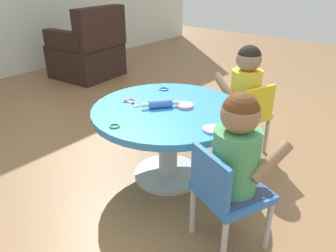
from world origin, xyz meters
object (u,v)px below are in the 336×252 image
(child_chair_left, at_px, (226,192))
(seated_child_right, at_px, (246,82))
(seated_child_left, at_px, (238,148))
(armchair_dark, at_px, (89,52))
(craft_table, at_px, (168,125))
(rolling_pin, at_px, (160,104))
(craft_scissors, at_px, (131,102))
(child_chair_right, at_px, (246,114))

(child_chair_left, relative_size, seated_child_right, 1.05)
(seated_child_left, distance_m, armchair_dark, 3.04)
(craft_table, xyz_separation_m, seated_child_left, (-0.24, -0.59, 0.16))
(child_chair_left, distance_m, rolling_pin, 0.69)
(craft_table, distance_m, craft_scissors, 0.27)
(craft_table, height_order, rolling_pin, rolling_pin)
(craft_table, distance_m, child_chair_right, 0.64)
(armchair_dark, relative_size, rolling_pin, 4.33)
(child_chair_left, xyz_separation_m, seated_child_right, (0.88, 0.38, 0.23))
(craft_table, distance_m, rolling_pin, 0.14)
(craft_table, xyz_separation_m, craft_scissors, (-0.08, 0.23, 0.11))
(child_chair_left, xyz_separation_m, craft_scissors, (0.19, 0.81, 0.18))
(seated_child_left, bearing_deg, child_chair_left, 157.85)
(craft_table, relative_size, rolling_pin, 4.67)
(seated_child_left, xyz_separation_m, seated_child_right, (0.84, 0.40, 0.00))
(craft_table, relative_size, child_chair_left, 1.71)
(seated_child_left, bearing_deg, rolling_pin, 71.70)
(child_chair_right, height_order, craft_scissors, child_chair_right)
(armchair_dark, xyz_separation_m, rolling_pin, (-1.09, -2.11, 0.20))
(rolling_pin, bearing_deg, child_chair_left, -111.76)
(child_chair_right, bearing_deg, child_chair_left, -158.23)
(child_chair_right, height_order, rolling_pin, rolling_pin)
(seated_child_right, bearing_deg, rolling_pin, 160.25)
(seated_child_right, relative_size, craft_scissors, 3.60)
(craft_table, distance_m, child_chair_left, 0.64)
(child_chair_left, height_order, rolling_pin, rolling_pin)
(child_chair_right, bearing_deg, craft_scissors, 145.68)
(craft_table, xyz_separation_m, rolling_pin, (-0.03, 0.04, 0.14))
(child_chair_right, bearing_deg, seated_child_right, 71.93)
(child_chair_left, distance_m, craft_scissors, 0.85)
(seated_child_left, height_order, rolling_pin, seated_child_left)
(seated_child_left, relative_size, craft_scissors, 3.60)
(child_chair_right, bearing_deg, rolling_pin, 156.88)
(child_chair_right, relative_size, armchair_dark, 0.63)
(craft_table, bearing_deg, child_chair_right, -21.18)
(craft_table, distance_m, seated_child_right, 0.66)
(child_chair_left, distance_m, child_chair_right, 0.94)
(rolling_pin, height_order, craft_scissors, rolling_pin)
(seated_child_left, distance_m, child_chair_right, 0.94)
(armchair_dark, height_order, rolling_pin, armchair_dark)
(child_chair_left, xyz_separation_m, seated_child_left, (0.04, -0.02, 0.23))
(craft_table, relative_size, armchair_dark, 1.08)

